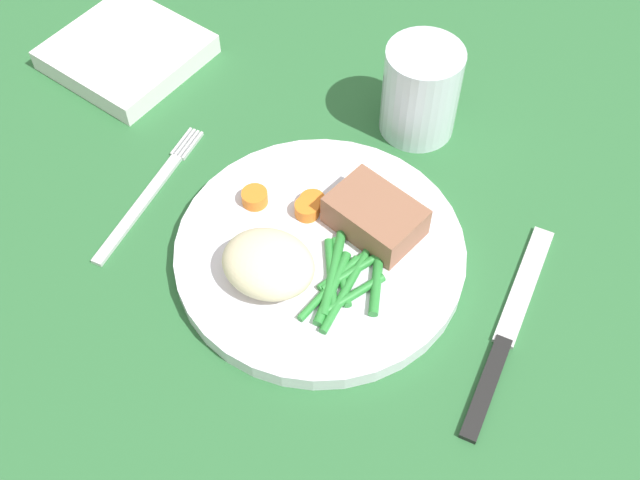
% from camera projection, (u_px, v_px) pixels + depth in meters
% --- Properties ---
extents(dining_table, '(1.20, 0.90, 0.02)m').
position_uv_depth(dining_table, '(297.00, 250.00, 0.67)').
color(dining_table, '#2D6B38').
rests_on(dining_table, ground).
extents(dinner_plate, '(0.24, 0.24, 0.02)m').
position_uv_depth(dinner_plate, '(320.00, 253.00, 0.65)').
color(dinner_plate, white).
rests_on(dinner_plate, dining_table).
extents(meat_portion, '(0.09, 0.07, 0.03)m').
position_uv_depth(meat_portion, '(375.00, 216.00, 0.64)').
color(meat_portion, '#936047').
rests_on(meat_portion, dinner_plate).
extents(mashed_potatoes, '(0.08, 0.06, 0.04)m').
position_uv_depth(mashed_potatoes, '(271.00, 265.00, 0.61)').
color(mashed_potatoes, beige).
rests_on(mashed_potatoes, dinner_plate).
extents(carrot_slices, '(0.07, 0.04, 0.01)m').
position_uv_depth(carrot_slices, '(294.00, 205.00, 0.66)').
color(carrot_slices, orange).
rests_on(carrot_slices, dinner_plate).
extents(green_beans, '(0.07, 0.10, 0.01)m').
position_uv_depth(green_beans, '(346.00, 279.00, 0.62)').
color(green_beans, '#2D8C38').
rests_on(green_beans, dinner_plate).
extents(fork, '(0.01, 0.17, 0.00)m').
position_uv_depth(fork, '(149.00, 194.00, 0.69)').
color(fork, silver).
rests_on(fork, dining_table).
extents(knife, '(0.02, 0.20, 0.01)m').
position_uv_depth(knife, '(507.00, 332.00, 0.61)').
color(knife, black).
rests_on(knife, dining_table).
extents(water_glass, '(0.07, 0.07, 0.09)m').
position_uv_depth(water_glass, '(420.00, 97.00, 0.71)').
color(water_glass, silver).
rests_on(water_glass, dining_table).
extents(napkin, '(0.16, 0.16, 0.02)m').
position_uv_depth(napkin, '(127.00, 52.00, 0.79)').
color(napkin, white).
rests_on(napkin, dining_table).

